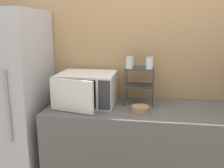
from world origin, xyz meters
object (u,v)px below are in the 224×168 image
(glass_back_left, at_px, (130,61))
(refrigerator, at_px, (9,104))
(glass_back_right, at_px, (150,61))
(bowl, at_px, (140,109))
(glass_front_left, at_px, (129,63))
(glass_front_right, at_px, (149,64))
(dish_rack, at_px, (139,78))
(microwave, at_px, (87,89))

(glass_back_left, distance_m, refrigerator, 1.25)
(glass_back_right, xyz_separation_m, bowl, (-0.07, -0.33, -0.37))
(glass_front_left, relative_size, glass_back_left, 1.00)
(glass_front_left, bearing_deg, glass_back_right, 41.43)
(glass_front_right, distance_m, bowl, 0.41)
(glass_back_left, bearing_deg, dish_rack, -37.54)
(glass_back_right, relative_size, refrigerator, 0.05)
(glass_front_right, relative_size, glass_back_left, 1.00)
(microwave, distance_m, glass_back_left, 0.49)
(microwave, bearing_deg, glass_back_left, 21.78)
(glass_back_right, bearing_deg, microwave, -164.42)
(dish_rack, xyz_separation_m, glass_front_left, (-0.09, -0.08, 0.14))
(dish_rack, relative_size, glass_back_left, 3.70)
(microwave, distance_m, bowl, 0.55)
(microwave, distance_m, glass_front_right, 0.63)
(microwave, xyz_separation_m, dish_rack, (0.49, 0.09, 0.10))
(microwave, relative_size, glass_back_right, 5.92)
(refrigerator, bearing_deg, bowl, -4.40)
(dish_rack, relative_size, glass_front_left, 3.70)
(dish_rack, bearing_deg, microwave, -170.15)
(glass_front_right, xyz_separation_m, refrigerator, (-1.34, -0.08, -0.41))
(glass_back_right, distance_m, refrigerator, 1.43)
(glass_front_left, relative_size, glass_back_right, 1.00)
(glass_front_right, bearing_deg, glass_back_right, 89.61)
(glass_front_right, height_order, refrigerator, refrigerator)
(refrigerator, bearing_deg, glass_back_right, 9.63)
(glass_front_left, xyz_separation_m, refrigerator, (-1.16, -0.07, -0.41))
(glass_front_left, relative_size, bowl, 0.62)
(dish_rack, relative_size, bowl, 2.30)
(bowl, height_order, refrigerator, refrigerator)
(microwave, height_order, glass_front_left, glass_front_left)
(dish_rack, bearing_deg, glass_back_left, 142.46)
(microwave, relative_size, bowl, 3.69)
(refrigerator, bearing_deg, microwave, 4.94)
(dish_rack, bearing_deg, bowl, -84.42)
(glass_front_left, height_order, glass_back_left, same)
(glass_front_left, bearing_deg, microwave, -179.61)
(glass_front_left, distance_m, glass_back_right, 0.24)
(glass_front_right, height_order, bowl, glass_front_right)
(dish_rack, distance_m, glass_front_left, 0.19)
(dish_rack, relative_size, glass_back_right, 3.70)
(glass_front_left, height_order, glass_back_right, same)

